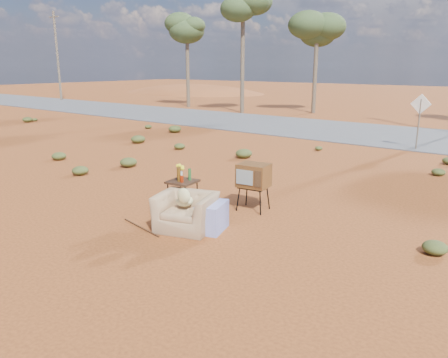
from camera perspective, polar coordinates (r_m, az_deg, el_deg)
The scene contains 13 objects.
ground at distance 9.19m, azimuth -5.62°, elevation -6.26°, with size 140.00×140.00×0.00m, color #984A1E.
highway at distance 22.26m, azimuth 21.99°, elevation 5.21°, with size 140.00×7.00×0.04m, color #565659.
dirt_mound at distance 54.02m, azimuth -4.07°, elevation 11.17°, with size 26.00×18.00×2.00m, color #984E24.
armchair at distance 8.91m, azimuth -4.37°, elevation -3.74°, with size 1.47×1.21×1.00m.
tv_unit at distance 9.97m, azimuth 3.88°, elevation 0.39°, with size 0.75×0.64×1.10m.
side_table at distance 9.61m, azimuth -5.52°, elevation 0.00°, with size 0.64×0.64×1.15m.
rusty_bar at distance 9.23m, azimuth -10.78°, elevation -6.24°, with size 0.04×0.04×1.33m, color #472413.
road_sign at distance 18.82m, azimuth 24.22°, elevation 8.01°, with size 0.78×0.06×2.19m.
eucalyptus_far_left at distance 35.59m, azimuth -4.87°, elevation 18.93°, with size 3.20×3.20×7.10m.
eucalyptus_left at distance 31.15m, azimuth 2.50°, elevation 21.39°, with size 3.20×3.20×8.10m.
eucalyptus_near_left at distance 31.53m, azimuth 12.08°, elevation 18.33°, with size 3.20×3.20×6.60m.
utility_pole_west at distance 44.74m, azimuth -20.94°, elevation 14.87°, with size 1.40×0.20×8.00m.
scrub_patch at distance 12.97m, azimuth 5.11°, elevation 0.64°, with size 17.49×8.07×0.33m.
Camera 1 is at (5.94, -6.20, 3.27)m, focal length 35.00 mm.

